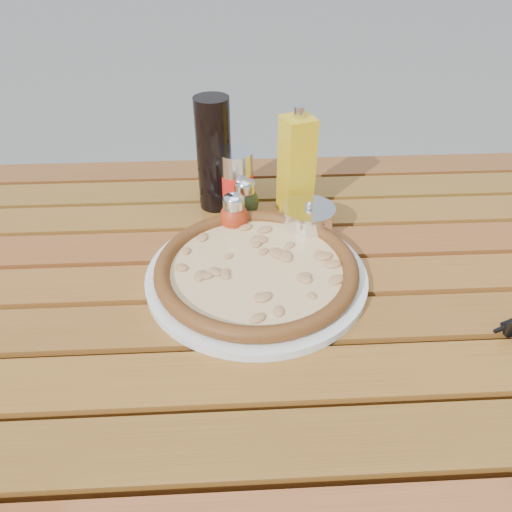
{
  "coord_description": "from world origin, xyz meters",
  "views": [
    {
      "loc": [
        -0.03,
        -0.64,
        1.27
      ],
      "look_at": [
        0.0,
        0.02,
        0.78
      ],
      "focal_mm": 35.0,
      "sensor_mm": 36.0,
      "label": 1
    }
  ],
  "objects_px": {
    "table": "(257,312)",
    "plate": "(256,276)",
    "oregano_shaker": "(245,199)",
    "dark_bottle": "(214,155)",
    "pepper_shaker": "(234,214)",
    "olive_oil_cruet": "(296,165)",
    "parmesan_tin": "(308,221)",
    "pizza": "(256,268)",
    "soda_can": "(236,181)"
  },
  "relations": [
    {
      "from": "oregano_shaker",
      "to": "olive_oil_cruet",
      "type": "distance_m",
      "value": 0.12
    },
    {
      "from": "oregano_shaker",
      "to": "soda_can",
      "type": "distance_m",
      "value": 0.04
    },
    {
      "from": "olive_oil_cruet",
      "to": "plate",
      "type": "bearing_deg",
      "value": -111.84
    },
    {
      "from": "table",
      "to": "pepper_shaker",
      "type": "height_order",
      "value": "pepper_shaker"
    },
    {
      "from": "soda_can",
      "to": "parmesan_tin",
      "type": "xyz_separation_m",
      "value": [
        0.13,
        -0.11,
        -0.03
      ]
    },
    {
      "from": "plate",
      "to": "pizza",
      "type": "bearing_deg",
      "value": 180.0
    },
    {
      "from": "table",
      "to": "dark_bottle",
      "type": "height_order",
      "value": "dark_bottle"
    },
    {
      "from": "pizza",
      "to": "pepper_shaker",
      "type": "height_order",
      "value": "pepper_shaker"
    },
    {
      "from": "plate",
      "to": "pepper_shaker",
      "type": "distance_m",
      "value": 0.15
    },
    {
      "from": "plate",
      "to": "pizza",
      "type": "xyz_separation_m",
      "value": [
        -0.0,
        0.0,
        0.02
      ]
    },
    {
      "from": "plate",
      "to": "olive_oil_cruet",
      "type": "bearing_deg",
      "value": 68.16
    },
    {
      "from": "table",
      "to": "pepper_shaker",
      "type": "xyz_separation_m",
      "value": [
        -0.03,
        0.14,
        0.11
      ]
    },
    {
      "from": "pizza",
      "to": "soda_can",
      "type": "xyz_separation_m",
      "value": [
        -0.03,
        0.23,
        0.04
      ]
    },
    {
      "from": "pepper_shaker",
      "to": "soda_can",
      "type": "distance_m",
      "value": 0.09
    },
    {
      "from": "table",
      "to": "oregano_shaker",
      "type": "relative_size",
      "value": 17.07
    },
    {
      "from": "oregano_shaker",
      "to": "dark_bottle",
      "type": "xyz_separation_m",
      "value": [
        -0.06,
        0.04,
        0.07
      ]
    },
    {
      "from": "table",
      "to": "pizza",
      "type": "height_order",
      "value": "pizza"
    },
    {
      "from": "oregano_shaker",
      "to": "soda_can",
      "type": "height_order",
      "value": "soda_can"
    },
    {
      "from": "oregano_shaker",
      "to": "dark_bottle",
      "type": "distance_m",
      "value": 0.1
    },
    {
      "from": "pepper_shaker",
      "to": "dark_bottle",
      "type": "xyz_separation_m",
      "value": [
        -0.03,
        0.1,
        0.07
      ]
    },
    {
      "from": "soda_can",
      "to": "pepper_shaker",
      "type": "bearing_deg",
      "value": -93.83
    },
    {
      "from": "oregano_shaker",
      "to": "soda_can",
      "type": "xyz_separation_m",
      "value": [
        -0.02,
        0.03,
        0.02
      ]
    },
    {
      "from": "pepper_shaker",
      "to": "dark_bottle",
      "type": "relative_size",
      "value": 0.37
    },
    {
      "from": "pizza",
      "to": "oregano_shaker",
      "type": "height_order",
      "value": "oregano_shaker"
    },
    {
      "from": "pepper_shaker",
      "to": "pizza",
      "type": "bearing_deg",
      "value": -76.75
    },
    {
      "from": "pizza",
      "to": "parmesan_tin",
      "type": "height_order",
      "value": "parmesan_tin"
    },
    {
      "from": "dark_bottle",
      "to": "pizza",
      "type": "bearing_deg",
      "value": -74.39
    },
    {
      "from": "dark_bottle",
      "to": "soda_can",
      "type": "xyz_separation_m",
      "value": [
        0.04,
        -0.01,
        -0.05
      ]
    },
    {
      "from": "pizza",
      "to": "olive_oil_cruet",
      "type": "distance_m",
      "value": 0.25
    },
    {
      "from": "plate",
      "to": "dark_bottle",
      "type": "height_order",
      "value": "dark_bottle"
    },
    {
      "from": "table",
      "to": "olive_oil_cruet",
      "type": "relative_size",
      "value": 6.67
    },
    {
      "from": "dark_bottle",
      "to": "table",
      "type": "bearing_deg",
      "value": -74.1
    },
    {
      "from": "table",
      "to": "pepper_shaker",
      "type": "distance_m",
      "value": 0.18
    },
    {
      "from": "plate",
      "to": "oregano_shaker",
      "type": "distance_m",
      "value": 0.2
    },
    {
      "from": "dark_bottle",
      "to": "soda_can",
      "type": "height_order",
      "value": "dark_bottle"
    },
    {
      "from": "table",
      "to": "soda_can",
      "type": "relative_size",
      "value": 11.67
    },
    {
      "from": "dark_bottle",
      "to": "pepper_shaker",
      "type": "bearing_deg",
      "value": -71.17
    },
    {
      "from": "olive_oil_cruet",
      "to": "soda_can",
      "type": "bearing_deg",
      "value": 172.26
    },
    {
      "from": "parmesan_tin",
      "to": "pizza",
      "type": "bearing_deg",
      "value": -128.96
    },
    {
      "from": "parmesan_tin",
      "to": "pepper_shaker",
      "type": "bearing_deg",
      "value": 172.54
    },
    {
      "from": "pepper_shaker",
      "to": "dark_bottle",
      "type": "height_order",
      "value": "dark_bottle"
    },
    {
      "from": "table",
      "to": "plate",
      "type": "relative_size",
      "value": 3.89
    },
    {
      "from": "parmesan_tin",
      "to": "plate",
      "type": "bearing_deg",
      "value": -128.96
    },
    {
      "from": "olive_oil_cruet",
      "to": "dark_bottle",
      "type": "bearing_deg",
      "value": 170.48
    },
    {
      "from": "pizza",
      "to": "oregano_shaker",
      "type": "bearing_deg",
      "value": 93.46
    },
    {
      "from": "soda_can",
      "to": "olive_oil_cruet",
      "type": "bearing_deg",
      "value": -7.74
    },
    {
      "from": "pizza",
      "to": "dark_bottle",
      "type": "relative_size",
      "value": 2.05
    },
    {
      "from": "table",
      "to": "parmesan_tin",
      "type": "distance_m",
      "value": 0.19
    },
    {
      "from": "dark_bottle",
      "to": "soda_can",
      "type": "distance_m",
      "value": 0.07
    },
    {
      "from": "plate",
      "to": "dark_bottle",
      "type": "relative_size",
      "value": 1.64
    }
  ]
}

